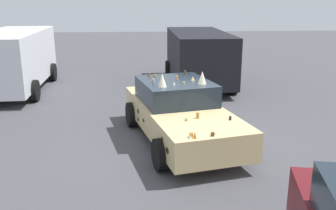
# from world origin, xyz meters

# --- Properties ---
(ground_plane) EXTENTS (60.00, 60.00, 0.00)m
(ground_plane) POSITION_xyz_m (0.00, 0.00, 0.00)
(ground_plane) COLOR #47474C
(art_car_decorated) EXTENTS (4.75, 2.73, 1.69)m
(art_car_decorated) POSITION_xyz_m (0.09, 0.02, 0.70)
(art_car_decorated) COLOR #D8BC7F
(art_car_decorated) RESTS_ON ground
(parked_van_near_left) EXTENTS (5.45, 2.36, 2.15)m
(parked_van_near_left) POSITION_xyz_m (5.48, 5.49, 1.21)
(parked_van_near_left) COLOR silver
(parked_van_near_left) RESTS_ON ground
(parked_van_row_back_far) EXTENTS (5.14, 2.33, 2.06)m
(parked_van_row_back_far) POSITION_xyz_m (5.96, -1.31, 1.16)
(parked_van_row_back_far) COLOR black
(parked_van_row_back_far) RESTS_ON ground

